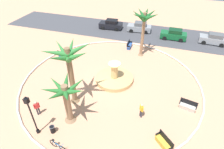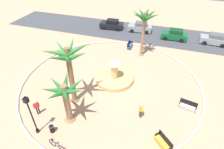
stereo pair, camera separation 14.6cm
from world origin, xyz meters
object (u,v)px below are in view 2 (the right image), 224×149
(palm_tree_by_curb, at_px, (145,21))
(bench_west, at_px, (130,46))
(parked_car_third, at_px, (174,35))
(parked_car_second, at_px, (140,27))
(bench_southeast, at_px, (163,143))
(trash_bin, at_px, (52,129))
(lamppost, at_px, (31,113))
(bench_north, at_px, (63,56))
(parked_car_leftmost, at_px, (112,25))
(palm_tree_near_fountain, at_px, (65,95))
(bench_east, at_px, (187,107))
(person_cyclist_helmet, at_px, (37,107))
(fountain, at_px, (114,78))
(parked_car_rightmost, at_px, (214,39))
(bicycle_red_frame, at_px, (57,145))
(person_cyclist_photo, at_px, (141,110))
(palm_tree_mid_plaza, at_px, (69,62))

(palm_tree_by_curb, xyz_separation_m, bench_west, (-2.03, 1.58, -4.60))
(parked_car_third, bearing_deg, parked_car_second, 167.63)
(bench_southeast, bearing_deg, trash_bin, -170.08)
(bench_southeast, xyz_separation_m, parked_car_third, (-0.38, 20.03, 0.43))
(lamppost, height_order, trash_bin, lamppost)
(bench_north, relative_size, parked_car_leftmost, 0.41)
(bench_west, bearing_deg, parked_car_leftmost, 129.03)
(palm_tree_near_fountain, height_order, bench_east, palm_tree_near_fountain)
(person_cyclist_helmet, xyz_separation_m, parked_car_third, (11.03, 20.26, -0.12))
(palm_tree_near_fountain, bearing_deg, bench_north, 122.92)
(parked_car_second, xyz_separation_m, parked_car_third, (5.79, -1.27, 0.00))
(fountain, xyz_separation_m, palm_tree_by_curb, (1.81, 6.60, 4.62))
(parked_car_leftmost, bearing_deg, bench_southeast, -61.78)
(bench_north, bearing_deg, person_cyclist_helmet, -73.15)
(parked_car_second, height_order, parked_car_rightmost, same)
(bench_east, xyz_separation_m, parked_car_third, (-2.17, 15.35, 0.43))
(lamppost, height_order, parked_car_third, lamppost)
(bench_west, bearing_deg, bench_southeast, -66.82)
(fountain, distance_m, bicycle_red_frame, 9.77)
(person_cyclist_photo, bearing_deg, fountain, 131.45)
(person_cyclist_helmet, bearing_deg, palm_tree_by_curb, 62.77)
(palm_tree_near_fountain, distance_m, bench_west, 15.28)
(person_cyclist_helmet, bearing_deg, fountain, 53.51)
(palm_tree_near_fountain, bearing_deg, palm_tree_mid_plaza, 107.05)
(fountain, relative_size, trash_bin, 5.88)
(lamppost, xyz_separation_m, person_cyclist_photo, (7.95, 4.39, -1.52))
(bench_southeast, distance_m, trash_bin, 9.20)
(fountain, distance_m, bench_north, 8.50)
(bench_west, bearing_deg, palm_tree_near_fountain, -97.14)
(parked_car_third, distance_m, parked_car_rightmost, 5.90)
(person_cyclist_helmet, bearing_deg, bench_north, 106.85)
(palm_tree_by_curb, distance_m, trash_bin, 16.35)
(bench_east, relative_size, bicycle_red_frame, 0.99)
(bench_north, distance_m, lamppost, 12.25)
(palm_tree_near_fountain, xyz_separation_m, parked_car_rightmost, (13.80, 20.19, -2.24))
(bench_north, bearing_deg, palm_tree_near_fountain, -57.08)
(bench_east, distance_m, parked_car_third, 15.50)
(parked_car_second, bearing_deg, palm_tree_by_curb, -77.27)
(trash_bin, relative_size, person_cyclist_photo, 0.45)
(parked_car_third, bearing_deg, person_cyclist_helmet, -118.55)
(bench_north, xyz_separation_m, person_cyclist_photo, (12.02, -6.97, 0.55))
(bench_north, height_order, bench_southeast, same)
(trash_bin, bearing_deg, person_cyclist_helmet, 150.03)
(palm_tree_mid_plaza, distance_m, parked_car_leftmost, 19.03)
(parked_car_second, distance_m, parked_car_rightmost, 11.73)
(bench_east, relative_size, parked_car_second, 0.41)
(palm_tree_near_fountain, xyz_separation_m, person_cyclist_helmet, (-3.12, -0.28, -2.12))
(palm_tree_by_curb, bearing_deg, bench_southeast, -71.89)
(palm_tree_near_fountain, distance_m, parked_car_rightmost, 24.56)
(lamppost, height_order, person_cyclist_photo, lamppost)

